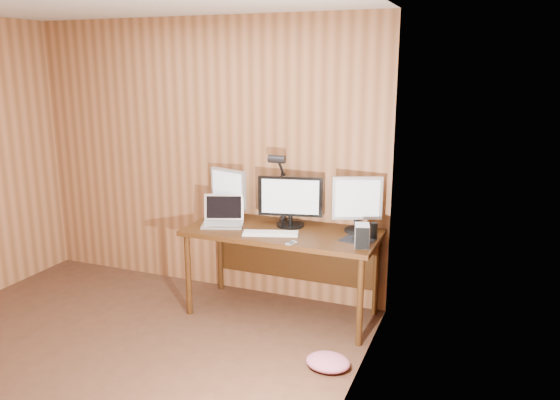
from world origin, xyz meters
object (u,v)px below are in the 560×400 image
Objects in this scene: laptop at (223,217)px; desk at (285,242)px; monitor_center at (290,201)px; monitor_right at (357,202)px; keyboard at (271,233)px; mouse at (357,237)px; hard_drive at (362,236)px; speaker at (374,231)px; monitor_left at (228,192)px; phone at (291,243)px; desk_lamp at (280,177)px.

desk is at bearing -11.06° from laptop.
monitor_right is (0.56, 0.05, 0.03)m from monitor_center.
desk is 3.44× the size of keyboard.
desk is 13.80× the size of mouse.
monitor_center is 1.17× the size of keyboard.
desk is at bearing 146.03° from hard_drive.
speaker is (1.29, 0.07, 0.00)m from laptop.
monitor_left is at bearing 149.34° from hard_drive.
keyboard is 4.01× the size of mouse.
keyboard is at bearing -34.73° from laptop.
keyboard reaches higher than phone.
desk is at bearing 5.87° from monitor_left.
mouse is 0.66× the size of hard_drive.
laptop is at bearing -176.23° from monitor_center.
monitor_center reaches higher than keyboard.
monitor_left reaches higher than desk.
monitor_right is at bearing -7.07° from monitor_center.
monitor_right is 0.70m from desk_lamp.
keyboard is at bearing 163.19° from phone.
mouse is at bearing 100.63° from hard_drive.
monitor_right is 2.60× the size of hard_drive.
speaker is 0.21× the size of desk_lamp.
laptop is at bearing -170.80° from desk.
monitor_right reaches higher than hard_drive.
monitor_left is (-0.60, 0.04, 0.01)m from monitor_center.
speaker is (0.75, -0.02, 0.19)m from desk.
hard_drive reaches higher than mouse.
monitor_right is at bearing 123.40° from mouse.
monitor_center is at bearing 75.60° from desk.
desk is 0.70m from monitor_right.
desk_lamp is (-0.86, 0.17, 0.33)m from speaker.
monitor_left is 0.69× the size of desk_lamp.
monitor_right is at bearing 17.18° from monitor_left.
monitor_center is at bearing 128.50° from phone.
monitor_left is 2.49× the size of hard_drive.
monitor_right is 0.29m from speaker.
keyboard is at bearing -174.08° from monitor_right.
laptop is 0.89× the size of keyboard.
hard_drive reaches higher than speaker.
hard_drive is (0.71, -0.24, 0.21)m from desk.
phone is (0.19, -0.37, 0.13)m from desk.
laptop reaches higher than keyboard.
monitor_left is (-0.59, 0.11, 0.36)m from desk.
laptop is (0.05, -0.20, -0.18)m from monitor_left.
hard_drive is (0.75, -0.02, 0.07)m from keyboard.
hard_drive is at bearing -92.30° from monitor_right.
speaker is at bearing 62.49° from hard_drive.
phone is (-0.45, -0.27, -0.02)m from mouse.
hard_drive is (0.13, -0.36, -0.16)m from monitor_right.
monitor_right is 0.33m from mouse.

